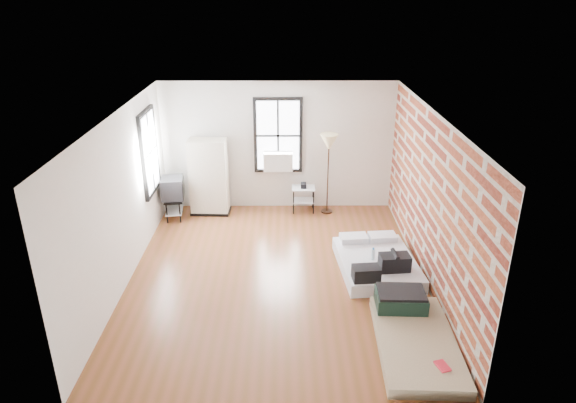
{
  "coord_description": "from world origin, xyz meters",
  "views": [
    {
      "loc": [
        0.14,
        -7.66,
        4.63
      ],
      "look_at": [
        0.2,
        0.3,
        1.25
      ],
      "focal_mm": 32.0,
      "sensor_mm": 36.0,
      "label": 1
    }
  ],
  "objects_px": {
    "side_table": "(303,192)",
    "mattress_bare": "(412,331)",
    "wardrobe": "(209,177)",
    "mattress_main": "(377,262)",
    "floor_lamp": "(329,146)",
    "tv_stand": "(173,190)"
  },
  "relations": [
    {
      "from": "mattress_bare",
      "to": "wardrobe",
      "type": "xyz_separation_m",
      "value": [
        -3.42,
        4.4,
        0.69
      ]
    },
    {
      "from": "mattress_main",
      "to": "tv_stand",
      "type": "height_order",
      "value": "tv_stand"
    },
    {
      "from": "side_table",
      "to": "tv_stand",
      "type": "height_order",
      "value": "tv_stand"
    },
    {
      "from": "wardrobe",
      "to": "mattress_bare",
      "type": "bearing_deg",
      "value": -49.64
    },
    {
      "from": "floor_lamp",
      "to": "wardrobe",
      "type": "bearing_deg",
      "value": -180.0
    },
    {
      "from": "mattress_bare",
      "to": "floor_lamp",
      "type": "relative_size",
      "value": 1.16
    },
    {
      "from": "mattress_bare",
      "to": "wardrobe",
      "type": "relative_size",
      "value": 1.24
    },
    {
      "from": "mattress_main",
      "to": "wardrobe",
      "type": "relative_size",
      "value": 1.11
    },
    {
      "from": "tv_stand",
      "to": "floor_lamp",
      "type": "bearing_deg",
      "value": -1.75
    },
    {
      "from": "wardrobe",
      "to": "side_table",
      "type": "distance_m",
      "value": 2.07
    },
    {
      "from": "mattress_bare",
      "to": "tv_stand",
      "type": "relative_size",
      "value": 2.25
    },
    {
      "from": "mattress_bare",
      "to": "floor_lamp",
      "type": "height_order",
      "value": "floor_lamp"
    },
    {
      "from": "wardrobe",
      "to": "floor_lamp",
      "type": "xyz_separation_m",
      "value": [
        2.55,
        0.0,
        0.69
      ]
    },
    {
      "from": "mattress_bare",
      "to": "mattress_main",
      "type": "bearing_deg",
      "value": 97.95
    },
    {
      "from": "side_table",
      "to": "mattress_bare",
      "type": "bearing_deg",
      "value": -72.8
    },
    {
      "from": "side_table",
      "to": "floor_lamp",
      "type": "height_order",
      "value": "floor_lamp"
    },
    {
      "from": "mattress_main",
      "to": "tv_stand",
      "type": "distance_m",
      "value": 4.57
    },
    {
      "from": "mattress_main",
      "to": "tv_stand",
      "type": "bearing_deg",
      "value": 145.78
    },
    {
      "from": "mattress_main",
      "to": "mattress_bare",
      "type": "distance_m",
      "value": 1.91
    },
    {
      "from": "mattress_main",
      "to": "floor_lamp",
      "type": "bearing_deg",
      "value": 100.35
    },
    {
      "from": "mattress_bare",
      "to": "floor_lamp",
      "type": "xyz_separation_m",
      "value": [
        -0.87,
        4.4,
        1.38
      ]
    },
    {
      "from": "side_table",
      "to": "tv_stand",
      "type": "xyz_separation_m",
      "value": [
        -2.76,
        -0.34,
        0.21
      ]
    }
  ]
}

